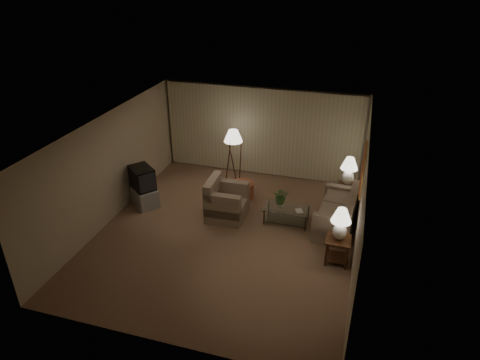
# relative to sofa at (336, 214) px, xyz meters

# --- Properties ---
(ground) EXTENTS (7.00, 7.00, 0.00)m
(ground) POSITION_rel_sofa_xyz_m (-2.50, -0.98, -0.38)
(ground) COLOR #936751
(ground) RESTS_ON ground
(room_shell) EXTENTS (6.04, 7.02, 2.72)m
(room_shell) POSITION_rel_sofa_xyz_m (-2.48, 0.53, 1.37)
(room_shell) COLOR #C3B896
(room_shell) RESTS_ON ground
(sofa) EXTENTS (1.86, 1.15, 0.76)m
(sofa) POSITION_rel_sofa_xyz_m (0.00, 0.00, 0.00)
(sofa) COLOR gray
(sofa) RESTS_ON ground
(armchair) EXTENTS (1.03, 0.98, 0.83)m
(armchair) POSITION_rel_sofa_xyz_m (-2.72, -0.27, 0.03)
(armchair) COLOR gray
(armchair) RESTS_ON ground
(side_table_near) EXTENTS (0.53, 0.53, 0.60)m
(side_table_near) POSITION_rel_sofa_xyz_m (0.15, -1.35, 0.03)
(side_table_near) COLOR #3B2210
(side_table_near) RESTS_ON ground
(side_table_far) EXTENTS (0.44, 0.37, 0.60)m
(side_table_far) POSITION_rel_sofa_xyz_m (0.15, 1.25, 0.01)
(side_table_far) COLOR #3B2210
(side_table_far) RESTS_ON ground
(table_lamp_near) EXTENTS (0.43, 0.43, 0.74)m
(table_lamp_near) POSITION_rel_sofa_xyz_m (0.15, -1.35, 0.66)
(table_lamp_near) COLOR white
(table_lamp_near) RESTS_ON side_table_near
(table_lamp_far) EXTENTS (0.45, 0.45, 0.77)m
(table_lamp_far) POSITION_rel_sofa_xyz_m (0.15, 1.25, 0.67)
(table_lamp_far) COLOR white
(table_lamp_far) RESTS_ON side_table_far
(coffee_table) EXTENTS (1.17, 0.64, 0.41)m
(coffee_table) POSITION_rel_sofa_xyz_m (-1.21, -0.10, -0.10)
(coffee_table) COLOR silver
(coffee_table) RESTS_ON ground
(tv_cabinet) EXTENTS (1.37, 1.36, 0.50)m
(tv_cabinet) POSITION_rel_sofa_xyz_m (-5.05, -0.29, -0.13)
(tv_cabinet) COLOR #9A9A9C
(tv_cabinet) RESTS_ON ground
(crt_tv) EXTENTS (1.18, 1.18, 0.60)m
(crt_tv) POSITION_rel_sofa_xyz_m (-5.05, -0.29, 0.42)
(crt_tv) COLOR black
(crt_tv) RESTS_ON tv_cabinet
(floor_lamp) EXTENTS (0.53, 0.53, 1.65)m
(floor_lamp) POSITION_rel_sofa_xyz_m (-3.12, 1.60, 0.48)
(floor_lamp) COLOR #3B2210
(floor_lamp) RESTS_ON ground
(ottoman) EXTENTS (0.83, 0.83, 0.43)m
(ottoman) POSITION_rel_sofa_xyz_m (-2.63, 0.84, -0.17)
(ottoman) COLOR #B0533B
(ottoman) RESTS_ON ground
(vase) EXTENTS (0.21, 0.21, 0.16)m
(vase) POSITION_rel_sofa_xyz_m (-1.36, -0.10, 0.11)
(vase) COLOR white
(vase) RESTS_ON coffee_table
(flowers) EXTENTS (0.41, 0.37, 0.43)m
(flowers) POSITION_rel_sofa_xyz_m (-1.36, -0.10, 0.41)
(flowers) COLOR #487E38
(flowers) RESTS_ON vase
(book) EXTENTS (0.24, 0.27, 0.02)m
(book) POSITION_rel_sofa_xyz_m (-0.96, -0.20, 0.04)
(book) COLOR olive
(book) RESTS_ON coffee_table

